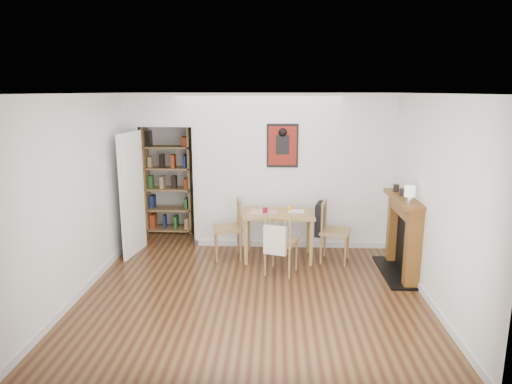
{
  "coord_description": "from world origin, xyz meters",
  "views": [
    {
      "loc": [
        0.29,
        -6.15,
        2.63
      ],
      "look_at": [
        -0.0,
        0.6,
        1.13
      ],
      "focal_mm": 32.0,
      "sensor_mm": 36.0,
      "label": 1
    }
  ],
  "objects_px": {
    "chair_right": "(334,231)",
    "ceramic_jar_b": "(396,188)",
    "chair_left": "(228,229)",
    "orange_fruit": "(289,208)",
    "dining_table": "(279,218)",
    "bookshelf": "(168,178)",
    "chair_front": "(281,242)",
    "red_glass": "(265,211)",
    "ceramic_jar_a": "(403,192)",
    "fireplace": "(404,233)",
    "notebook": "(296,211)",
    "mantel_lamp": "(410,192)"
  },
  "relations": [
    {
      "from": "orange_fruit",
      "to": "bookshelf",
      "type": "bearing_deg",
      "value": 150.67
    },
    {
      "from": "chair_front",
      "to": "mantel_lamp",
      "type": "distance_m",
      "value": 1.92
    },
    {
      "from": "dining_table",
      "to": "chair_front",
      "type": "bearing_deg",
      "value": -86.98
    },
    {
      "from": "notebook",
      "to": "mantel_lamp",
      "type": "bearing_deg",
      "value": -33.29
    },
    {
      "from": "notebook",
      "to": "dining_table",
      "type": "bearing_deg",
      "value": -165.08
    },
    {
      "from": "ceramic_jar_a",
      "to": "ceramic_jar_b",
      "type": "distance_m",
      "value": 0.27
    },
    {
      "from": "bookshelf",
      "to": "red_glass",
      "type": "height_order",
      "value": "bookshelf"
    },
    {
      "from": "mantel_lamp",
      "to": "ceramic_jar_b",
      "type": "relative_size",
      "value": 2.09
    },
    {
      "from": "bookshelf",
      "to": "red_glass",
      "type": "distance_m",
      "value": 2.37
    },
    {
      "from": "chair_left",
      "to": "chair_right",
      "type": "bearing_deg",
      "value": -2.51
    },
    {
      "from": "red_glass",
      "to": "chair_front",
      "type": "bearing_deg",
      "value": -65.44
    },
    {
      "from": "dining_table",
      "to": "red_glass",
      "type": "height_order",
      "value": "red_glass"
    },
    {
      "from": "chair_left",
      "to": "notebook",
      "type": "distance_m",
      "value": 1.13
    },
    {
      "from": "chair_front",
      "to": "bookshelf",
      "type": "bearing_deg",
      "value": 136.49
    },
    {
      "from": "chair_right",
      "to": "orange_fruit",
      "type": "distance_m",
      "value": 0.78
    },
    {
      "from": "chair_front",
      "to": "ceramic_jar_a",
      "type": "bearing_deg",
      "value": 4.78
    },
    {
      "from": "chair_front",
      "to": "red_glass",
      "type": "xyz_separation_m",
      "value": [
        -0.24,
        0.53,
        0.33
      ]
    },
    {
      "from": "chair_front",
      "to": "red_glass",
      "type": "height_order",
      "value": "chair_front"
    },
    {
      "from": "fireplace",
      "to": "red_glass",
      "type": "xyz_separation_m",
      "value": [
        -2.02,
        0.46,
        0.19
      ]
    },
    {
      "from": "chair_left",
      "to": "orange_fruit",
      "type": "height_order",
      "value": "chair_left"
    },
    {
      "from": "notebook",
      "to": "mantel_lamp",
      "type": "xyz_separation_m",
      "value": [
        1.47,
        -0.97,
        0.54
      ]
    },
    {
      "from": "bookshelf",
      "to": "fireplace",
      "type": "bearing_deg",
      "value": -26.29
    },
    {
      "from": "fireplace",
      "to": "bookshelf",
      "type": "bearing_deg",
      "value": 153.71
    },
    {
      "from": "dining_table",
      "to": "fireplace",
      "type": "xyz_separation_m",
      "value": [
        1.81,
        -0.54,
        -0.05
      ]
    },
    {
      "from": "notebook",
      "to": "ceramic_jar_a",
      "type": "xyz_separation_m",
      "value": [
        1.5,
        -0.54,
        0.45
      ]
    },
    {
      "from": "dining_table",
      "to": "fireplace",
      "type": "distance_m",
      "value": 1.89
    },
    {
      "from": "dining_table",
      "to": "ceramic_jar_a",
      "type": "distance_m",
      "value": 1.91
    },
    {
      "from": "bookshelf",
      "to": "notebook",
      "type": "bearing_deg",
      "value": -29.17
    },
    {
      "from": "notebook",
      "to": "ceramic_jar_b",
      "type": "distance_m",
      "value": 1.56
    },
    {
      "from": "orange_fruit",
      "to": "ceramic_jar_a",
      "type": "height_order",
      "value": "ceramic_jar_a"
    },
    {
      "from": "orange_fruit",
      "to": "ceramic_jar_b",
      "type": "relative_size",
      "value": 0.74
    },
    {
      "from": "dining_table",
      "to": "orange_fruit",
      "type": "distance_m",
      "value": 0.25
    },
    {
      "from": "bookshelf",
      "to": "chair_left",
      "type": "bearing_deg",
      "value": -48.04
    },
    {
      "from": "ceramic_jar_b",
      "to": "mantel_lamp",
      "type": "bearing_deg",
      "value": -90.06
    },
    {
      "from": "chair_left",
      "to": "ceramic_jar_a",
      "type": "distance_m",
      "value": 2.72
    },
    {
      "from": "chair_right",
      "to": "orange_fruit",
      "type": "xyz_separation_m",
      "value": [
        -0.69,
        0.21,
        0.3
      ]
    },
    {
      "from": "notebook",
      "to": "ceramic_jar_b",
      "type": "xyz_separation_m",
      "value": [
        1.47,
        -0.27,
        0.45
      ]
    },
    {
      "from": "bookshelf",
      "to": "fireplace",
      "type": "distance_m",
      "value": 4.34
    },
    {
      "from": "dining_table",
      "to": "fireplace",
      "type": "height_order",
      "value": "fireplace"
    },
    {
      "from": "bookshelf",
      "to": "ceramic_jar_b",
      "type": "relative_size",
      "value": 18.84
    },
    {
      "from": "chair_right",
      "to": "bookshelf",
      "type": "distance_m",
      "value": 3.31
    },
    {
      "from": "mantel_lamp",
      "to": "chair_right",
      "type": "bearing_deg",
      "value": 137.76
    },
    {
      "from": "chair_front",
      "to": "bookshelf",
      "type": "relative_size",
      "value": 0.45
    },
    {
      "from": "dining_table",
      "to": "bookshelf",
      "type": "xyz_separation_m",
      "value": [
        -2.06,
        1.38,
        0.36
      ]
    },
    {
      "from": "notebook",
      "to": "chair_front",
      "type": "bearing_deg",
      "value": -109.75
    },
    {
      "from": "chair_right",
      "to": "ceramic_jar_b",
      "type": "relative_size",
      "value": 8.72
    },
    {
      "from": "chair_right",
      "to": "fireplace",
      "type": "relative_size",
      "value": 0.77
    },
    {
      "from": "chair_left",
      "to": "red_glass",
      "type": "relative_size",
      "value": 9.74
    },
    {
      "from": "bookshelf",
      "to": "mantel_lamp",
      "type": "relative_size",
      "value": 9.0
    },
    {
      "from": "chair_front",
      "to": "orange_fruit",
      "type": "distance_m",
      "value": 0.81
    }
  ]
}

